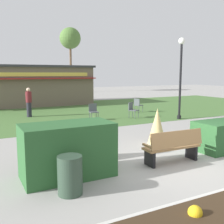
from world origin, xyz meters
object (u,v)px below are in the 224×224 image
cafe_chair_west (132,109)px  person_strolling (29,102)px  cafe_chair_east (93,110)px  tree_right_bg (70,39)px  cafe_chair_center (138,104)px  trash_bin (70,175)px  lamppost_mid (181,69)px  food_kiosk (19,85)px  park_bench (173,146)px

cafe_chair_west → person_strolling: bearing=148.4°
cafe_chair_east → person_strolling: person_strolling is taller
cafe_chair_west → tree_right_bg: (4.17, 22.36, 6.52)m
cafe_chair_center → person_strolling: (-6.61, 1.33, 0.33)m
cafe_chair_east → cafe_chair_center: size_ratio=1.00×
cafe_chair_west → person_strolling: person_strolling is taller
trash_bin → lamppost_mid: bearing=36.4°
food_kiosk → cafe_chair_west: 10.68m
food_kiosk → cafe_chair_center: 9.96m
lamppost_mid → cafe_chair_west: lamppost_mid is taller
lamppost_mid → tree_right_bg: bearing=85.1°
cafe_chair_east → tree_right_bg: (6.40, 21.97, 6.52)m
tree_right_bg → cafe_chair_west: bearing=-100.6°
park_bench → food_kiosk: bearing=94.9°
cafe_chair_west → tree_right_bg: bearing=79.4°
park_bench → cafe_chair_east: bearing=83.4°
trash_bin → cafe_chair_west: bearing=50.6°
park_bench → tree_right_bg: tree_right_bg is taller
cafe_chair_west → cafe_chair_center: size_ratio=1.00×
food_kiosk → tree_right_bg: size_ratio=1.30×
park_bench → cafe_chair_center: (4.64, 8.93, 0.05)m
trash_bin → cafe_chair_center: bearing=50.4°
lamppost_mid → tree_right_bg: size_ratio=0.52×
trash_bin → cafe_chair_east: bearing=63.2°
lamppost_mid → person_strolling: size_ratio=2.60×
park_bench → tree_right_bg: 31.08m
trash_bin → food_kiosk: size_ratio=0.07×
lamppost_mid → cafe_chair_east: bearing=157.0°
trash_bin → cafe_chair_east: cafe_chair_east is taller
park_bench → lamppost_mid: lamppost_mid is taller
cafe_chair_east → person_strolling: size_ratio=0.53×
cafe_chair_west → cafe_chair_east: bearing=169.9°
person_strolling → tree_right_bg: (9.25, 19.24, 6.18)m
cafe_chair_east → cafe_chair_center: same height
food_kiosk → cafe_chair_west: food_kiosk is taller
trash_bin → tree_right_bg: tree_right_bg is taller
park_bench → cafe_chair_west: bearing=66.5°
cafe_chair_west → cafe_chair_center: 2.36m
lamppost_mid → tree_right_bg: (2.02, 23.82, 4.29)m
park_bench → cafe_chair_east: park_bench is taller
person_strolling → cafe_chair_center: bearing=-76.6°
food_kiosk → tree_right_bg: 16.39m
trash_bin → person_strolling: (1.24, 10.82, 0.45)m
park_bench → cafe_chair_east: (0.88, 7.53, 0.05)m
cafe_chair_east → tree_right_bg: 23.79m
food_kiosk → cafe_chair_west: size_ratio=12.42×
lamppost_mid → trash_bin: 10.77m
lamppost_mid → trash_bin: lamppost_mid is taller
trash_bin → tree_right_bg: 32.51m
lamppost_mid → person_strolling: 8.76m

